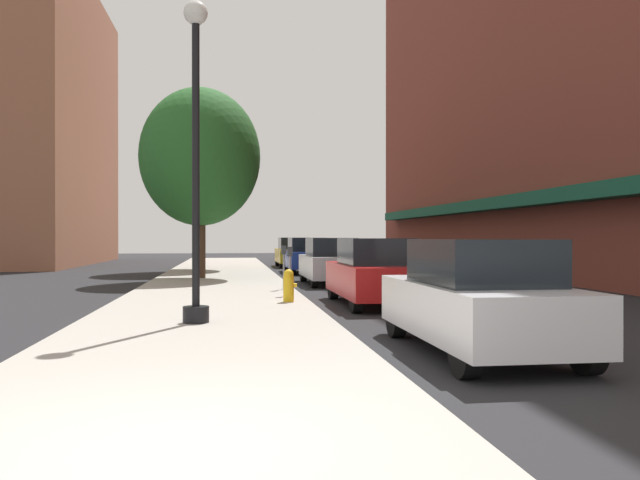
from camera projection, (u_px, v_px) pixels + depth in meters
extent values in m
plane|color=#232326|center=(329.00, 284.00, 23.24)|extent=(90.00, 90.00, 0.00)
cube|color=#A8A399|center=(218.00, 281.00, 23.68)|extent=(4.80, 50.00, 0.12)
cube|color=#144C38|center=(488.00, 205.00, 28.25)|extent=(0.90, 34.00, 0.50)
cube|color=#9E6047|center=(43.00, 125.00, 39.93)|extent=(6.00, 18.00, 17.28)
cylinder|color=black|center=(196.00, 314.00, 11.82)|extent=(0.48, 0.48, 0.30)
cylinder|color=black|center=(196.00, 165.00, 11.81)|extent=(0.14, 0.14, 5.20)
sphere|color=silver|center=(196.00, 13.00, 11.79)|extent=(0.44, 0.44, 0.44)
cylinder|color=gold|center=(289.00, 289.00, 15.63)|extent=(0.26, 0.26, 0.62)
sphere|color=gold|center=(289.00, 274.00, 15.63)|extent=(0.24, 0.24, 0.24)
cylinder|color=gold|center=(294.00, 285.00, 15.65)|extent=(0.12, 0.10, 0.10)
cylinder|color=slate|center=(284.00, 272.00, 19.35)|extent=(0.06, 0.06, 1.05)
cube|color=#33383D|center=(284.00, 250.00, 19.35)|extent=(0.14, 0.09, 0.26)
cylinder|color=slate|center=(290.00, 276.00, 17.39)|extent=(0.06, 0.06, 1.05)
cube|color=#33383D|center=(290.00, 251.00, 17.39)|extent=(0.14, 0.09, 0.26)
cylinder|color=#422D1E|center=(200.00, 240.00, 24.73)|extent=(0.40, 0.40, 2.93)
ellipsoid|color=#235B23|center=(200.00, 157.00, 24.72)|extent=(4.60, 4.60, 5.29)
cylinder|color=#4C3823|center=(198.00, 233.00, 31.50)|extent=(0.40, 0.40, 3.51)
ellipsoid|color=#2D6B28|center=(198.00, 158.00, 31.48)|extent=(5.13, 5.13, 5.90)
cylinder|color=black|center=(396.00, 318.00, 10.85)|extent=(0.22, 0.64, 0.64)
cylinder|color=black|center=(485.00, 317.00, 11.07)|extent=(0.22, 0.64, 0.64)
cylinder|color=black|center=(465.00, 352.00, 7.69)|extent=(0.22, 0.64, 0.64)
cylinder|color=black|center=(587.00, 349.00, 7.90)|extent=(0.22, 0.64, 0.64)
cube|color=silver|center=(477.00, 309.00, 9.38)|extent=(1.80, 4.30, 0.76)
cube|color=black|center=(481.00, 262.00, 9.22)|extent=(1.56, 2.20, 0.64)
cylinder|color=black|center=(333.00, 288.00, 17.47)|extent=(0.22, 0.64, 0.64)
cylinder|color=black|center=(389.00, 287.00, 17.69)|extent=(0.22, 0.64, 0.64)
cylinder|color=black|center=(356.00, 299.00, 14.30)|extent=(0.22, 0.64, 0.64)
cylinder|color=black|center=(424.00, 298.00, 14.52)|extent=(0.22, 0.64, 0.64)
cube|color=red|center=(374.00, 279.00, 15.99)|extent=(1.80, 4.30, 0.76)
cube|color=black|center=(376.00, 251.00, 15.84)|extent=(1.56, 2.20, 0.64)
cylinder|color=black|center=(303.00, 273.00, 24.52)|extent=(0.22, 0.64, 0.64)
cylinder|color=black|center=(344.00, 273.00, 24.74)|extent=(0.22, 0.64, 0.64)
cylinder|color=black|center=(314.00, 278.00, 21.35)|extent=(0.22, 0.64, 0.64)
cylinder|color=black|center=(361.00, 278.00, 21.57)|extent=(0.22, 0.64, 0.64)
cube|color=#B2B2BA|center=(330.00, 266.00, 23.04)|extent=(1.80, 4.30, 0.76)
cube|color=black|center=(331.00, 247.00, 22.89)|extent=(1.56, 2.20, 0.64)
cylinder|color=black|center=(287.00, 265.00, 31.74)|extent=(0.22, 0.64, 0.64)
cylinder|color=black|center=(318.00, 265.00, 31.95)|extent=(0.22, 0.64, 0.64)
cylinder|color=black|center=(293.00, 268.00, 28.57)|extent=(0.22, 0.64, 0.64)
cylinder|color=black|center=(328.00, 268.00, 28.79)|extent=(0.22, 0.64, 0.64)
cube|color=#1E389E|center=(306.00, 259.00, 30.26)|extent=(1.80, 4.30, 0.76)
cube|color=black|center=(307.00, 244.00, 30.11)|extent=(1.56, 2.20, 0.64)
cylinder|color=black|center=(277.00, 260.00, 37.94)|extent=(0.22, 0.64, 0.64)
cylinder|color=black|center=(304.00, 260.00, 38.16)|extent=(0.22, 0.64, 0.64)
cylinder|color=black|center=(282.00, 262.00, 34.77)|extent=(0.22, 0.64, 0.64)
cylinder|color=black|center=(310.00, 262.00, 34.99)|extent=(0.22, 0.64, 0.64)
cube|color=gold|center=(293.00, 256.00, 36.47)|extent=(1.80, 4.30, 0.76)
cube|color=black|center=(293.00, 243.00, 36.31)|extent=(1.56, 2.20, 0.64)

